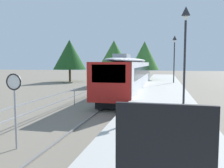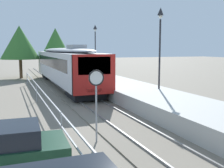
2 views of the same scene
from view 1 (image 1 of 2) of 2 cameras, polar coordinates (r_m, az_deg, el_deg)
name	(u,v)px [view 1 (image 1 of 2)]	position (r m, az deg, el deg)	size (l,w,h in m)	color
ground_plane	(83,103)	(19.13, -7.10, -4.50)	(160.00, 160.00, 0.00)	slate
track_rails	(119,104)	(18.35, 1.80, -4.77)	(3.20, 60.00, 0.14)	slate
commuter_train	(130,73)	(23.64, 4.32, 2.58)	(2.82, 18.80, 3.74)	silver
station_platform	(162,100)	(17.98, 12.06, -3.74)	(3.90, 60.00, 0.90)	#B7B5AD
platform_lamp_mid_platform	(185,37)	(13.84, 17.24, 10.85)	(0.34, 0.34, 5.35)	#232328
platform_lamp_far_end	(174,50)	(27.95, 14.79, 7.90)	(0.34, 0.34, 5.35)	#232328
platform_notice_board	(165,146)	(3.02, 12.59, -14.31)	(1.20, 0.08, 1.80)	#232328
speed_limit_sign	(14,92)	(9.30, -22.50, -1.83)	(0.61, 0.10, 2.81)	#9EA0A5
tree_behind_carpark	(70,55)	(40.48, -10.18, 6.98)	(5.47, 5.47, 7.03)	brown
tree_behind_station_far	(145,56)	(32.64, 7.84, 6.77)	(3.99, 3.99, 6.10)	brown
tree_distant_left	(114,55)	(33.25, 0.48, 7.03)	(4.60, 4.60, 6.29)	brown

